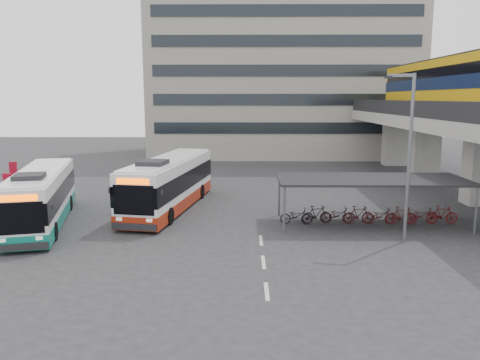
{
  "coord_description": "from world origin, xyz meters",
  "views": [
    {
      "loc": [
        1.71,
        -21.68,
        6.79
      ],
      "look_at": [
        1.43,
        5.48,
        2.0
      ],
      "focal_mm": 35.0,
      "sensor_mm": 36.0,
      "label": 1
    }
  ],
  "objects_px": {
    "bus_teal": "(41,197)",
    "lamp_post": "(407,148)",
    "pedestrian": "(123,199)",
    "bus_main": "(170,184)"
  },
  "relations": [
    {
      "from": "bus_teal",
      "to": "pedestrian",
      "type": "bearing_deg",
      "value": 19.36
    },
    {
      "from": "bus_teal",
      "to": "lamp_post",
      "type": "height_order",
      "value": "lamp_post"
    },
    {
      "from": "pedestrian",
      "to": "bus_main",
      "type": "bearing_deg",
      "value": -35.33
    },
    {
      "from": "bus_main",
      "to": "bus_teal",
      "type": "bearing_deg",
      "value": -141.29
    },
    {
      "from": "pedestrian",
      "to": "lamp_post",
      "type": "relative_size",
      "value": 0.22
    },
    {
      "from": "pedestrian",
      "to": "lamp_post",
      "type": "bearing_deg",
      "value": -79.3
    },
    {
      "from": "pedestrian",
      "to": "lamp_post",
      "type": "distance_m",
      "value": 16.22
    },
    {
      "from": "bus_teal",
      "to": "lamp_post",
      "type": "distance_m",
      "value": 19.06
    },
    {
      "from": "lamp_post",
      "to": "pedestrian",
      "type": "bearing_deg",
      "value": 167.97
    },
    {
      "from": "lamp_post",
      "to": "bus_main",
      "type": "bearing_deg",
      "value": 159.71
    }
  ]
}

